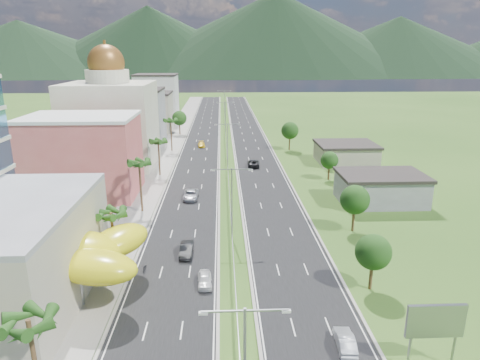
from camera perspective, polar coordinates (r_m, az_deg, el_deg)
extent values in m
plane|color=#2D5119|center=(56.13, -0.80, -12.03)|extent=(500.00, 500.00, 0.00)
cube|color=black|center=(141.91, -4.95, 5.72)|extent=(11.00, 260.00, 0.04)
cube|color=black|center=(142.06, 1.13, 5.79)|extent=(11.00, 260.00, 0.04)
cube|color=gray|center=(142.63, -8.79, 5.65)|extent=(7.00, 260.00, 0.12)
cube|color=gray|center=(124.04, -1.81, 4.45)|extent=(0.08, 216.00, 0.28)
cube|color=gray|center=(224.78, -2.17, 9.92)|extent=(0.10, 0.12, 0.70)
cube|color=gray|center=(29.12, -2.30, -17.11)|extent=(2.88, 0.12, 0.12)
cube|color=gray|center=(29.26, 3.61, -16.95)|extent=(2.88, 0.12, 0.12)
cube|color=silver|center=(29.21, -4.92, -17.29)|extent=(0.60, 0.25, 0.18)
cube|color=silver|center=(29.46, 6.20, -16.99)|extent=(0.60, 0.25, 0.18)
cylinder|color=gray|center=(62.99, -1.10, -3.23)|extent=(0.20, 0.20, 11.00)
cube|color=gray|center=(61.37, -2.47, 1.41)|extent=(2.88, 0.12, 0.12)
cube|color=gray|center=(61.43, 0.22, 1.44)|extent=(2.88, 0.12, 0.12)
cube|color=silver|center=(61.41, -3.66, 1.30)|extent=(0.60, 0.25, 0.18)
cube|color=silver|center=(61.53, 1.41, 1.36)|extent=(0.60, 0.25, 0.18)
cylinder|color=gray|center=(101.50, -1.67, 4.50)|extent=(0.20, 0.20, 11.00)
cube|color=gray|center=(100.50, -2.52, 7.44)|extent=(2.88, 0.12, 0.12)
cube|color=gray|center=(100.54, -0.87, 7.46)|extent=(2.88, 0.12, 0.12)
cube|color=silver|center=(100.53, -3.26, 7.38)|extent=(0.60, 0.25, 0.18)
cube|color=silver|center=(100.60, -0.13, 7.41)|extent=(0.60, 0.25, 0.18)
cylinder|color=gray|center=(145.79, -1.95, 8.25)|extent=(0.20, 0.20, 11.00)
cube|color=gray|center=(145.10, -2.55, 10.31)|extent=(2.88, 0.12, 0.12)
cube|color=gray|center=(145.12, -1.40, 10.32)|extent=(2.88, 0.12, 0.12)
cube|color=silver|center=(145.11, -3.06, 10.26)|extent=(0.60, 0.25, 0.18)
cube|color=silver|center=(145.17, -0.88, 10.29)|extent=(0.60, 0.25, 0.18)
cylinder|color=gray|center=(190.41, -2.10, 10.24)|extent=(0.20, 0.20, 11.00)
cube|color=gray|center=(189.88, -2.57, 11.83)|extent=(2.88, 0.12, 0.12)
cube|color=gray|center=(189.90, -1.68, 11.84)|extent=(2.88, 0.12, 0.12)
cube|color=silver|center=(189.89, -2.96, 11.79)|extent=(0.60, 0.25, 0.18)
cube|color=silver|center=(189.93, -1.28, 11.81)|extent=(0.60, 0.25, 0.18)
cylinder|color=gray|center=(58.00, -25.63, -10.59)|extent=(0.50, 0.50, 4.00)
cylinder|color=gray|center=(51.47, -20.40, -13.49)|extent=(0.50, 0.50, 4.00)
cylinder|color=gray|center=(50.46, -25.91, -14.84)|extent=(0.50, 0.50, 4.00)
cylinder|color=gray|center=(55.12, -16.83, -11.03)|extent=(0.50, 0.50, 4.00)
cube|color=#C2514F|center=(87.64, -20.14, 2.84)|extent=(20.00, 15.00, 15.00)
cube|color=beige|center=(108.87, -16.75, 7.05)|extent=(20.00, 20.00, 20.00)
cylinder|color=beige|center=(107.68, -17.27, 13.08)|extent=(10.00, 10.00, 3.00)
sphere|color=brown|center=(107.56, -17.42, 14.67)|extent=(8.40, 8.40, 8.40)
cube|color=gray|center=(133.07, -13.71, 8.06)|extent=(16.00, 15.00, 16.00)
cube|color=#A79D89|center=(154.71, -12.16, 8.75)|extent=(16.00, 15.00, 13.00)
cube|color=silver|center=(176.98, -11.00, 10.60)|extent=(16.00, 15.00, 18.00)
cylinder|color=gray|center=(43.44, 21.63, -20.42)|extent=(0.24, 0.24, 3.20)
cylinder|color=gray|center=(45.10, 26.56, -19.57)|extent=(0.24, 0.24, 3.20)
cube|color=#D85919|center=(42.58, 24.64, -16.73)|extent=(5.20, 0.35, 3.20)
cube|color=gray|center=(83.47, 18.23, -1.20)|extent=(15.00, 10.00, 5.00)
cube|color=#A79D89|center=(111.60, 13.92, 3.40)|extent=(14.00, 12.00, 4.40)
cylinder|color=#47301C|center=(57.97, -16.52, -7.66)|extent=(0.36, 0.36, 7.50)
cylinder|color=#47301C|center=(75.99, -13.10, -0.94)|extent=(0.36, 0.36, 9.00)
cylinder|color=#47301C|center=(97.98, -10.73, 2.86)|extent=(0.36, 0.36, 8.00)
cylinder|color=#47301C|center=(122.13, -9.15, 5.86)|extent=(0.36, 0.36, 8.80)
cylinder|color=#47301C|center=(146.95, -8.04, 6.96)|extent=(0.40, 0.40, 4.90)
sphere|color=#204816|center=(146.45, -8.09, 8.17)|extent=(4.90, 4.90, 4.90)
cylinder|color=#47301C|center=(53.62, 17.10, -11.75)|extent=(0.40, 0.40, 4.20)
sphere|color=#204816|center=(52.42, 17.35, -9.15)|extent=(4.20, 4.20, 4.20)
cylinder|color=#47301C|center=(69.08, 14.89, -4.84)|extent=(0.40, 0.40, 4.55)
sphere|color=#204816|center=(68.08, 15.08, -2.54)|extent=(4.55, 4.55, 4.55)
cylinder|color=#47301C|center=(95.55, 11.76, 1.16)|extent=(0.40, 0.40, 3.85)
sphere|color=#204816|center=(94.93, 11.84, 2.60)|extent=(3.85, 3.85, 3.85)
cylinder|color=#47301C|center=(123.23, 6.62, 5.13)|extent=(0.40, 0.40, 4.90)
sphere|color=#204816|center=(122.64, 6.67, 6.57)|extent=(4.90, 4.90, 4.90)
imported|color=white|center=(52.93, -4.71, -13.08)|extent=(1.87, 4.19, 1.40)
imported|color=black|center=(60.20, -7.16, -9.17)|extent=(1.74, 4.87, 1.60)
imported|color=#A3A4AA|center=(82.07, -6.57, -1.96)|extent=(2.85, 5.88, 1.61)
imported|color=gold|center=(127.18, -5.16, 4.76)|extent=(2.34, 5.06, 1.43)
imported|color=#B7BABF|center=(44.33, 13.83, -20.11)|extent=(1.89, 4.58, 1.47)
imported|color=black|center=(104.82, 1.80, 2.28)|extent=(2.87, 5.94, 1.63)
imported|color=black|center=(57.14, -12.59, -11.24)|extent=(0.60, 1.76, 1.11)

